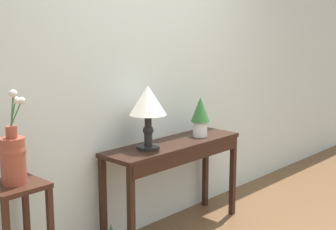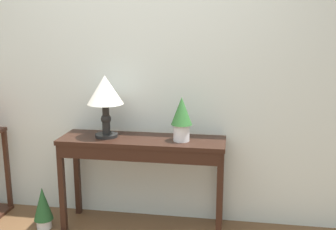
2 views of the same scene
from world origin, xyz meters
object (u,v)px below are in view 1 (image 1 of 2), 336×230
(console_table, at_px, (176,156))
(potted_plant_on_console, at_px, (200,114))
(table_lamp, at_px, (148,104))
(flower_vase_tall, at_px, (13,155))

(console_table, relative_size, potted_plant_on_console, 3.82)
(potted_plant_on_console, bearing_deg, table_lamp, 178.13)
(console_table, relative_size, table_lamp, 2.66)
(flower_vase_tall, bearing_deg, potted_plant_on_console, -0.59)
(console_table, height_order, flower_vase_tall, flower_vase_tall)
(table_lamp, bearing_deg, console_table, -4.57)
(table_lamp, bearing_deg, potted_plant_on_console, -1.87)
(potted_plant_on_console, xyz_separation_m, flower_vase_tall, (-1.76, 0.02, -0.01))
(console_table, height_order, potted_plant_on_console, potted_plant_on_console)
(console_table, distance_m, potted_plant_on_console, 0.44)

